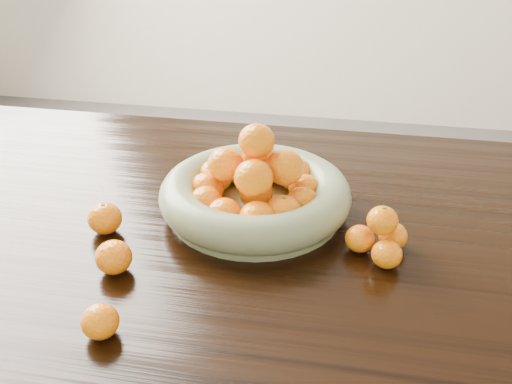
% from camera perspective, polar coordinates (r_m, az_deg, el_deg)
% --- Properties ---
extents(dining_table, '(2.00, 1.00, 0.75)m').
position_cam_1_polar(dining_table, '(1.16, 0.56, -6.91)').
color(dining_table, black).
rests_on(dining_table, ground).
extents(fruit_bowl, '(0.38, 0.38, 0.19)m').
position_cam_1_polar(fruit_bowl, '(1.12, -0.09, 0.02)').
color(fruit_bowl, gray).
rests_on(fruit_bowl, dining_table).
extents(orange_pyramid, '(0.11, 0.11, 0.10)m').
position_cam_1_polar(orange_pyramid, '(1.03, 12.34, -4.41)').
color(orange_pyramid, orange).
rests_on(orange_pyramid, dining_table).
extents(loose_orange_0, '(0.06, 0.06, 0.06)m').
position_cam_1_polar(loose_orange_0, '(1.11, -14.89, -2.56)').
color(loose_orange_0, orange).
rests_on(loose_orange_0, dining_table).
extents(loose_orange_1, '(0.06, 0.06, 0.06)m').
position_cam_1_polar(loose_orange_1, '(0.99, -14.05, -6.34)').
color(loose_orange_1, orange).
rests_on(loose_orange_1, dining_table).
extents(loose_orange_2, '(0.06, 0.06, 0.05)m').
position_cam_1_polar(loose_orange_2, '(0.88, -15.32, -12.39)').
color(loose_orange_2, orange).
rests_on(loose_orange_2, dining_table).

